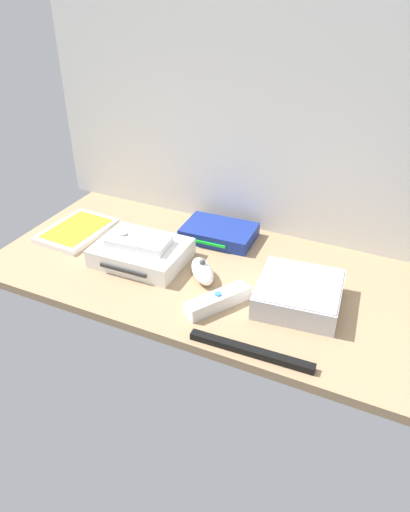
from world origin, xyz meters
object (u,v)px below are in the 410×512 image
(game_case, at_px, (77,231))
(sensor_bar, at_px, (251,351))
(remote_nunchuk, at_px, (202,271))
(remote_wand, at_px, (218,301))
(network_router, at_px, (219,233))
(game_console, at_px, (141,253))
(mini_computer, at_px, (299,294))
(remote_classic_pad, at_px, (139,241))

(game_case, bearing_deg, sensor_bar, -18.90)
(remote_nunchuk, bearing_deg, remote_wand, -87.56)
(network_router, bearing_deg, game_console, -128.05)
(network_router, bearing_deg, mini_computer, -37.14)
(network_router, xyz_separation_m, remote_nunchuk, (0.04, -0.18, 0.00))
(network_router, relative_size, remote_nunchuk, 1.78)
(remote_classic_pad, bearing_deg, mini_computer, -5.99)
(mini_computer, xyz_separation_m, game_case, (-0.61, 0.04, -0.02))
(game_case, relative_size, network_router, 1.06)
(mini_computer, xyz_separation_m, network_router, (-0.26, 0.18, -0.01))
(network_router, xyz_separation_m, sensor_bar, (0.23, -0.36, -0.01))
(network_router, distance_m, remote_wand, 0.28)
(mini_computer, bearing_deg, game_case, 175.89)
(game_console, height_order, mini_computer, mini_computer)
(game_case, distance_m, remote_wand, 0.48)
(game_console, bearing_deg, sensor_bar, -29.67)
(game_console, bearing_deg, mini_computer, -2.00)
(network_router, xyz_separation_m, remote_wand, (0.11, -0.26, -0.00))
(remote_nunchuk, height_order, sensor_bar, remote_nunchuk)
(remote_wand, bearing_deg, game_console, -168.62)
(network_router, relative_size, remote_wand, 1.28)
(remote_classic_pad, bearing_deg, network_router, 48.55)
(game_console, relative_size, remote_nunchuk, 2.05)
(remote_nunchuk, distance_m, sensor_bar, 0.26)
(mini_computer, relative_size, network_router, 1.01)
(mini_computer, bearing_deg, network_router, 145.66)
(game_console, bearing_deg, remote_classic_pad, -164.83)
(mini_computer, bearing_deg, sensor_bar, -100.95)
(remote_wand, xyz_separation_m, remote_nunchuk, (-0.07, 0.08, 0.01))
(game_console, distance_m, remote_nunchuk, 0.16)
(remote_wand, distance_m, remote_nunchuk, 0.11)
(game_case, relative_size, remote_wand, 1.35)
(remote_classic_pad, distance_m, sensor_bar, 0.40)
(mini_computer, distance_m, remote_nunchuk, 0.22)
(mini_computer, xyz_separation_m, remote_nunchuk, (-0.22, -0.00, -0.01))
(remote_nunchuk, height_order, remote_classic_pad, remote_classic_pad)
(mini_computer, height_order, remote_wand, mini_computer)
(game_case, relative_size, remote_nunchuk, 1.88)
(game_console, relative_size, sensor_bar, 0.89)
(sensor_bar, bearing_deg, game_console, 149.78)
(game_case, bearing_deg, network_router, 24.00)
(remote_wand, height_order, remote_nunchuk, remote_nunchuk)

